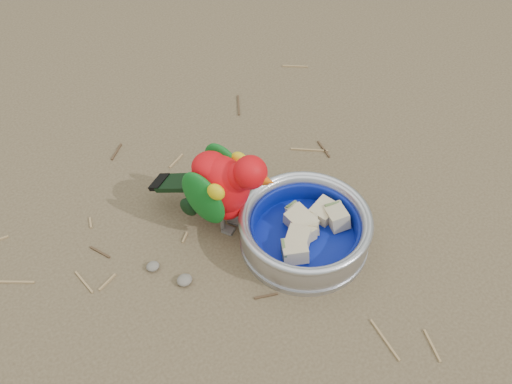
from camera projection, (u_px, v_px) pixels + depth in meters
ground at (271, 303)px, 0.83m from camera, size 60.00×60.00×0.00m
food_bowl at (304, 240)px, 0.90m from camera, size 0.20×0.20×0.02m
bowl_wall at (305, 228)px, 0.88m from camera, size 0.20×0.20×0.04m
fruit_wedges at (305, 230)px, 0.88m from camera, size 0.12×0.12×0.03m
lory_parrot at (222, 191)px, 0.87m from camera, size 0.17×0.22×0.16m
ground_debris at (279, 265)px, 0.87m from camera, size 0.90×0.80×0.01m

